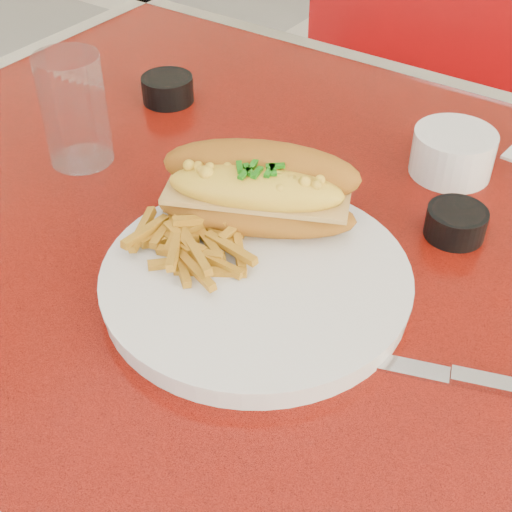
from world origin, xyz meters
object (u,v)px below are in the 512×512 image
Objects in this scene: sauce_cup_left at (168,88)px; water_tumbler at (74,110)px; diner_table at (322,352)px; mac_hoagie at (258,190)px; gravy_ramekin at (453,152)px; knife at (437,373)px; sauce_cup_right at (456,222)px; dinner_plate at (256,280)px; fork at (310,290)px; booth_bench_far at (504,224)px.

water_tumbler is at bearing -86.17° from sauce_cup_left.
sauce_cup_left reaches higher than diner_table.
sauce_cup_left is (-0.26, 0.17, -0.04)m from mac_hoagie.
knife is (0.11, -0.29, -0.02)m from gravy_ramekin.
sauce_cup_right is (0.05, -0.11, -0.01)m from gravy_ramekin.
sauce_cup_left is at bearing 122.42° from mac_hoagie.
water_tumbler is at bearing 166.48° from dinner_plate.
mac_hoagie is at bearing 46.75° from fork.
booth_bench_far is 1.03m from fork.
sauce_cup_left is 0.70× the size of water_tumbler.
mac_hoagie is 2.01× the size of gravy_ramekin.
sauce_cup_right is 0.35× the size of knife.
water_tumbler reaches higher than diner_table.
booth_bench_far reaches higher than water_tumbler.
gravy_ramekin is at bearing 114.98° from sauce_cup_right.
water_tumbler is at bearing -110.69° from booth_bench_far.
sauce_cup_right is 0.19m from knife.
sauce_cup_left reaches higher than sauce_cup_right.
mac_hoagie is 1.39× the size of fork.
knife reaches higher than diner_table.
mac_hoagie is 0.25m from water_tumbler.
sauce_cup_left is (-0.33, 0.14, 0.18)m from diner_table.
sauce_cup_left reaches higher than fork.
dinner_plate is at bearing -102.54° from diner_table.
booth_bench_far is at bearing 90.00° from diner_table.
water_tumbler is at bearing 152.85° from knife.
sauce_cup_left is at bearing 142.00° from dinner_plate.
mac_hoagie is 0.20m from sauce_cup_right.
sauce_cup_right is at bearing 40.21° from diner_table.
dinner_plate is at bearing 160.99° from knife.
diner_table is at bearing -22.95° from sauce_cup_left.
dinner_plate is 0.31m from water_tumbler.
knife is at bearing -68.97° from gravy_ramekin.
water_tumbler is (-0.32, -0.84, 0.55)m from booth_bench_far.
booth_bench_far is 15.31× the size of sauce_cup_right.
gravy_ramekin is at bearing -85.77° from booth_bench_far.
water_tumbler is (-0.32, -0.03, 0.22)m from diner_table.
gravy_ramekin is 0.12m from sauce_cup_right.
dinner_plate is 0.09m from mac_hoagie.
sauce_cup_right is at bearing 90.17° from knife.
sauce_cup_left is at bearing -116.07° from booth_bench_far.
diner_table is 0.40m from sauce_cup_left.
booth_bench_far reaches higher than dinner_plate.
gravy_ramekin reaches higher than knife.
mac_hoagie is 0.98× the size of knife.
gravy_ramekin reaches higher than diner_table.
water_tumbler is (-0.36, -0.22, 0.04)m from gravy_ramekin.
mac_hoagie reaches higher than diner_table.
water_tumbler is at bearing -165.06° from sauce_cup_right.
knife is at bearing -41.20° from mac_hoagie.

